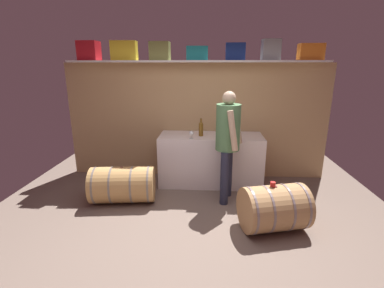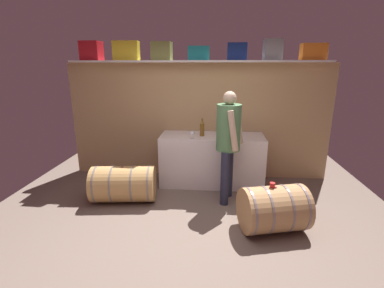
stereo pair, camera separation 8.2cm
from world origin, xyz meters
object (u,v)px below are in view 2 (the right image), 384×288
toolcase_red (92,51)px  toolcase_yellow (126,51)px  toolcase_teal (198,53)px  wine_barrel_near (273,209)px  toolcase_grey (273,50)px  toolcase_navy (237,52)px  wine_barrel_far (124,184)px  toolcase_orange (313,52)px  tasting_cup (272,185)px  toolcase_olive (162,51)px  winemaker_pouring (229,136)px  work_cabinet (212,160)px  wine_bottle_amber (202,128)px  wine_glass (192,133)px

toolcase_red → toolcase_yellow: 0.61m
toolcase_teal → wine_barrel_near: (1.06, -1.67, -1.93)m
toolcase_red → toolcase_grey: 3.06m
toolcase_navy → wine_barrel_far: 2.81m
toolcase_grey → wine_barrel_near: size_ratio=0.37×
toolcase_yellow → toolcase_teal: toolcase_yellow is taller
toolcase_grey → toolcase_orange: (0.65, 0.00, -0.04)m
toolcase_grey → tasting_cup: toolcase_grey is taller
toolcase_navy → toolcase_grey: bearing=2.2°
toolcase_olive → winemaker_pouring: 1.89m
toolcase_orange → toolcase_grey: bearing=-177.6°
work_cabinet → toolcase_navy: bearing=33.3°
toolcase_navy → wine_barrel_near: bearing=-73.5°
wine_bottle_amber → work_cabinet: bearing=16.5°
work_cabinet → toolcase_teal: bearing=136.6°
toolcase_olive → tasting_cup: bearing=-45.5°
wine_bottle_amber → tasting_cup: (0.93, -1.37, -0.38)m
toolcase_orange → wine_barrel_near: bearing=-113.3°
wine_barrel_far → tasting_cup: bearing=-22.8°
toolcase_olive → winemaker_pouring: (1.13, -0.88, -1.23)m
toolcase_red → toolcase_olive: size_ratio=1.00×
toolcase_grey → work_cabinet: toolcase_grey is taller
toolcase_teal → toolcase_navy: size_ratio=1.12×
toolcase_grey → wine_barrel_near: 2.60m
winemaker_pouring → toolcase_teal: bearing=-135.7°
toolcase_red → toolcase_teal: toolcase_red is taller
toolcase_olive → toolcase_teal: 0.62m
toolcase_grey → toolcase_olive: bearing=179.8°
toolcase_navy → toolcase_grey: toolcase_grey is taller
wine_bottle_amber → toolcase_olive: bearing=157.2°
toolcase_orange → wine_barrel_far: 3.69m
tasting_cup → toolcase_teal: bearing=121.6°
toolcase_navy → toolcase_olive: bearing=-177.8°
toolcase_grey → winemaker_pouring: bearing=-129.0°
wine_barrel_near → winemaker_pouring: winemaker_pouring is taller
toolcase_yellow → wine_glass: size_ratio=3.33×
work_cabinet → wine_bottle_amber: wine_bottle_amber is taller
toolcase_teal → work_cabinet: bearing=-47.3°
toolcase_red → toolcase_teal: bearing=1.1°
toolcase_olive → toolcase_grey: bearing=-0.1°
toolcase_navy → wine_bottle_amber: toolcase_navy is taller
toolcase_red → toolcase_grey: toolcase_grey is taller
toolcase_grey → wine_bottle_amber: toolcase_grey is taller
toolcase_red → toolcase_yellow: size_ratio=0.76×
toolcase_yellow → tasting_cup: (2.26, -1.67, -1.65)m
toolcase_orange → wine_glass: bearing=-163.7°
work_cabinet → wine_glass: wine_glass is taller
toolcase_red → winemaker_pouring: toolcase_red is taller
toolcase_navy → work_cabinet: 1.87m
wine_bottle_amber → wine_barrel_near: wine_bottle_amber is taller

